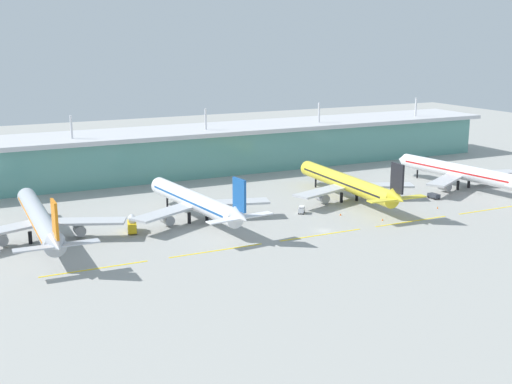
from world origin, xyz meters
name	(u,v)px	position (x,y,z in m)	size (l,w,h in m)	color
ground_plane	(324,231)	(0.00, 0.00, 0.00)	(600.00, 600.00, 0.00)	#9E9E99
terminal_building	(201,150)	(0.00, 101.13, 9.83)	(288.00, 34.00, 28.26)	#5B9E93
airliner_nearest	(40,220)	(-79.40, 27.65, 6.46)	(48.79, 70.11, 18.90)	#ADB2BC
airliner_near_middle	(196,202)	(-31.09, 27.82, 6.45)	(48.49, 63.72, 18.90)	white
airliner_far_middle	(347,183)	(27.88, 29.20, 6.45)	(48.76, 69.14, 18.90)	yellow
airliner_farthest	(461,172)	(79.13, 26.68, 6.45)	(48.36, 66.13, 18.90)	white
taxiway_stripe_west	(95,269)	(-71.00, -3.33, 0.02)	(28.00, 0.70, 0.04)	yellow
taxiway_stripe_mid_west	(217,251)	(-37.00, -3.33, 0.02)	(28.00, 0.70, 0.04)	yellow
taxiway_stripe_centre	(321,235)	(-3.00, -3.33, 0.02)	(28.00, 0.70, 0.04)	yellow
taxiway_stripe_mid_east	(411,221)	(31.00, -3.33, 0.02)	(28.00, 0.70, 0.04)	yellow
taxiway_stripe_east	(490,210)	(65.00, -3.33, 0.02)	(28.00, 0.70, 0.04)	yellow
baggage_cart	(302,210)	(4.23, 20.98, 1.26)	(3.65, 3.95, 2.48)	silver
pushback_tug	(434,196)	(58.12, 17.61, 1.10)	(2.78, 4.55, 1.85)	#333842
fuel_truck	(132,225)	(-53.07, 24.80, 2.26)	(4.29, 7.62, 4.95)	gold
safety_cone_left_wingtip	(341,214)	(14.58, 12.94, 0.35)	(0.56, 0.56, 0.70)	orange
safety_cone_nose_front	(383,220)	(23.19, 1.51, 0.35)	(0.56, 0.56, 0.70)	orange
safety_cone_right_wingtip	(438,208)	(49.67, 5.77, 0.35)	(0.56, 0.56, 0.70)	orange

